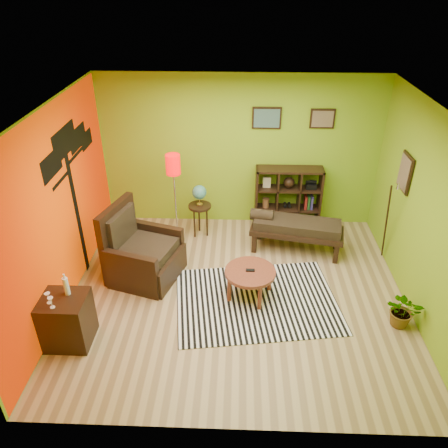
{
  "coord_description": "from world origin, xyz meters",
  "views": [
    {
      "loc": [
        -0.0,
        -5.16,
        4.31
      ],
      "look_at": [
        -0.21,
        0.31,
        1.05
      ],
      "focal_mm": 35.0,
      "sensor_mm": 36.0,
      "label": 1
    }
  ],
  "objects_px": {
    "armchair": "(141,256)",
    "cube_shelf": "(288,199)",
    "potted_plant": "(403,313)",
    "coffee_table": "(250,274)",
    "bench": "(294,227)",
    "side_cabinet": "(67,320)",
    "globe_table": "(199,198)",
    "floor_lamp": "(174,173)"
  },
  "relations": [
    {
      "from": "armchair",
      "to": "potted_plant",
      "type": "bearing_deg",
      "value": -14.73
    },
    {
      "from": "globe_table",
      "to": "cube_shelf",
      "type": "relative_size",
      "value": 0.83
    },
    {
      "from": "cube_shelf",
      "to": "potted_plant",
      "type": "relative_size",
      "value": 2.3
    },
    {
      "from": "armchair",
      "to": "cube_shelf",
      "type": "height_order",
      "value": "armchair"
    },
    {
      "from": "potted_plant",
      "to": "armchair",
      "type": "bearing_deg",
      "value": 165.27
    },
    {
      "from": "side_cabinet",
      "to": "globe_table",
      "type": "distance_m",
      "value": 3.13
    },
    {
      "from": "cube_shelf",
      "to": "potted_plant",
      "type": "bearing_deg",
      "value": -62.38
    },
    {
      "from": "side_cabinet",
      "to": "globe_table",
      "type": "height_order",
      "value": "side_cabinet"
    },
    {
      "from": "side_cabinet",
      "to": "cube_shelf",
      "type": "height_order",
      "value": "cube_shelf"
    },
    {
      "from": "side_cabinet",
      "to": "globe_table",
      "type": "relative_size",
      "value": 1.03
    },
    {
      "from": "armchair",
      "to": "potted_plant",
      "type": "xyz_separation_m",
      "value": [
        3.8,
        -1.0,
        -0.16
      ]
    },
    {
      "from": "bench",
      "to": "armchair",
      "type": "bearing_deg",
      "value": -161.79
    },
    {
      "from": "armchair",
      "to": "bench",
      "type": "xyz_separation_m",
      "value": [
        2.48,
        0.82,
        0.1
      ]
    },
    {
      "from": "globe_table",
      "to": "side_cabinet",
      "type": "bearing_deg",
      "value": -118.93
    },
    {
      "from": "armchair",
      "to": "globe_table",
      "type": "xyz_separation_m",
      "value": [
        0.82,
        1.26,
        0.39
      ]
    },
    {
      "from": "cube_shelf",
      "to": "coffee_table",
      "type": "bearing_deg",
      "value": -109.54
    },
    {
      "from": "coffee_table",
      "to": "bench",
      "type": "bearing_deg",
      "value": 58.69
    },
    {
      "from": "globe_table",
      "to": "potted_plant",
      "type": "bearing_deg",
      "value": -37.25
    },
    {
      "from": "floor_lamp",
      "to": "bench",
      "type": "distance_m",
      "value": 2.24
    },
    {
      "from": "armchair",
      "to": "side_cabinet",
      "type": "xyz_separation_m",
      "value": [
        -0.68,
        -1.46,
        -0.01
      ]
    },
    {
      "from": "floor_lamp",
      "to": "potted_plant",
      "type": "distance_m",
      "value": 4.09
    },
    {
      "from": "globe_table",
      "to": "bench",
      "type": "height_order",
      "value": "globe_table"
    },
    {
      "from": "coffee_table",
      "to": "cube_shelf",
      "type": "height_order",
      "value": "cube_shelf"
    },
    {
      "from": "side_cabinet",
      "to": "armchair",
      "type": "bearing_deg",
      "value": 65.05
    },
    {
      "from": "coffee_table",
      "to": "side_cabinet",
      "type": "height_order",
      "value": "side_cabinet"
    },
    {
      "from": "side_cabinet",
      "to": "potted_plant",
      "type": "bearing_deg",
      "value": 5.85
    },
    {
      "from": "floor_lamp",
      "to": "potted_plant",
      "type": "height_order",
      "value": "floor_lamp"
    },
    {
      "from": "coffee_table",
      "to": "armchair",
      "type": "height_order",
      "value": "armchair"
    },
    {
      "from": "coffee_table",
      "to": "cube_shelf",
      "type": "bearing_deg",
      "value": 70.46
    },
    {
      "from": "armchair",
      "to": "cube_shelf",
      "type": "relative_size",
      "value": 1.03
    },
    {
      "from": "coffee_table",
      "to": "globe_table",
      "type": "bearing_deg",
      "value": 117.31
    },
    {
      "from": "coffee_table",
      "to": "cube_shelf",
      "type": "relative_size",
      "value": 0.63
    },
    {
      "from": "potted_plant",
      "to": "side_cabinet",
      "type": "bearing_deg",
      "value": -174.15
    },
    {
      "from": "bench",
      "to": "coffee_table",
      "type": "bearing_deg",
      "value": -121.31
    },
    {
      "from": "side_cabinet",
      "to": "cube_shelf",
      "type": "distance_m",
      "value": 4.37
    },
    {
      "from": "side_cabinet",
      "to": "bench",
      "type": "xyz_separation_m",
      "value": [
        3.16,
        2.27,
        0.1
      ]
    },
    {
      "from": "armchair",
      "to": "bench",
      "type": "height_order",
      "value": "armchair"
    },
    {
      "from": "side_cabinet",
      "to": "potted_plant",
      "type": "relative_size",
      "value": 1.96
    },
    {
      "from": "floor_lamp",
      "to": "potted_plant",
      "type": "bearing_deg",
      "value": -31.05
    },
    {
      "from": "coffee_table",
      "to": "armchair",
      "type": "bearing_deg",
      "value": 165.22
    },
    {
      "from": "side_cabinet",
      "to": "globe_table",
      "type": "bearing_deg",
      "value": 61.07
    },
    {
      "from": "coffee_table",
      "to": "side_cabinet",
      "type": "bearing_deg",
      "value": -157.15
    }
  ]
}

